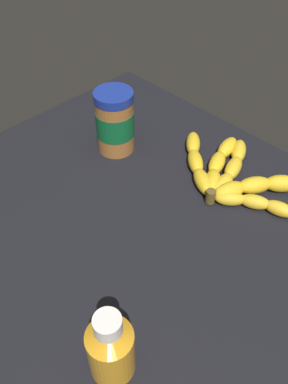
# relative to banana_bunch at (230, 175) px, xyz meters

# --- Properties ---
(ground_plane) EXTENTS (0.91, 0.77, 0.03)m
(ground_plane) POSITION_rel_banana_bunch_xyz_m (-0.04, -0.21, -0.03)
(ground_plane) COLOR black
(banana_bunch) EXTENTS (0.32, 0.21, 0.04)m
(banana_bunch) POSITION_rel_banana_bunch_xyz_m (0.00, 0.00, 0.00)
(banana_bunch) COLOR yellow
(banana_bunch) RESTS_ON ground_plane
(peanut_butter_jar) EXTENTS (0.09, 0.09, 0.15)m
(peanut_butter_jar) POSITION_rel_banana_bunch_xyz_m (-0.25, -0.10, 0.06)
(peanut_butter_jar) COLOR #9E602D
(peanut_butter_jar) RESTS_ON ground_plane
(honey_bottle) EXTENTS (0.07, 0.07, 0.14)m
(honey_bottle) POSITION_rel_banana_bunch_xyz_m (0.12, -0.44, 0.04)
(honey_bottle) COLOR orange
(honey_bottle) RESTS_ON ground_plane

